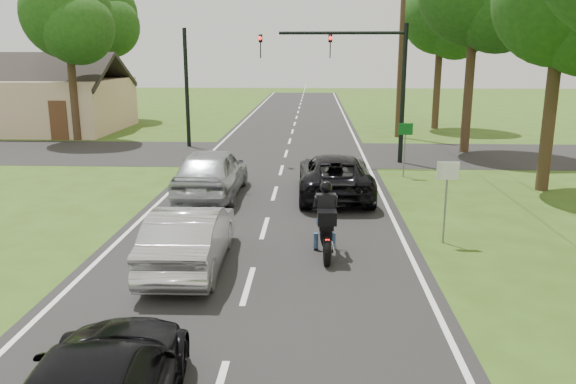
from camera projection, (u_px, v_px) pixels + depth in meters
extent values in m
plane|color=#334A14|center=(248.00, 286.00, 11.77)|extent=(140.00, 140.00, 0.00)
cube|color=black|center=(278.00, 181.00, 21.46)|extent=(8.00, 100.00, 0.01)
cube|color=black|center=(286.00, 154.00, 27.28)|extent=(60.00, 7.00, 0.01)
torus|color=black|center=(324.00, 232.00, 14.27)|extent=(0.16, 0.65, 0.65)
torus|color=black|center=(327.00, 252.00, 12.84)|extent=(0.18, 0.71, 0.70)
cube|color=black|center=(325.00, 229.00, 13.58)|extent=(0.31, 0.94, 0.29)
sphere|color=black|center=(325.00, 219.00, 13.77)|extent=(0.33, 0.33, 0.33)
cube|color=black|center=(326.00, 226.00, 13.21)|extent=(0.35, 0.55, 0.10)
cube|color=#FF0C07|center=(327.00, 240.00, 12.66)|extent=(0.10, 0.03, 0.05)
cylinder|color=silver|center=(333.00, 248.00, 13.13)|extent=(0.12, 0.78, 0.09)
cylinder|color=black|center=(325.00, 210.00, 13.92)|extent=(0.61, 0.06, 0.04)
cube|color=black|center=(327.00, 218.00, 12.85)|extent=(0.44, 0.41, 0.31)
cube|color=black|center=(326.00, 207.00, 13.29)|extent=(0.40, 0.23, 0.59)
sphere|color=black|center=(326.00, 187.00, 13.25)|extent=(0.29, 0.29, 0.29)
cylinder|color=navy|center=(316.00, 242.00, 13.85)|extent=(0.12, 0.12, 0.44)
cylinder|color=navy|center=(333.00, 242.00, 13.84)|extent=(0.12, 0.12, 0.44)
imported|color=black|center=(335.00, 175.00, 19.06)|extent=(2.47, 5.21, 1.44)
imported|color=#BABBC0|center=(190.00, 237.00, 12.63)|extent=(1.60, 4.36, 1.42)
imported|color=#AAAEB2|center=(211.00, 172.00, 18.93)|extent=(2.07, 5.00, 1.70)
cylinder|color=black|center=(403.00, 95.00, 24.39)|extent=(0.20, 0.20, 6.00)
cylinder|color=black|center=(342.00, 33.00, 23.89)|extent=(5.40, 0.14, 0.14)
imported|color=black|center=(330.00, 46.00, 24.04)|extent=(0.16, 0.36, 1.00)
imported|color=black|center=(261.00, 46.00, 24.18)|extent=(0.16, 0.36, 1.00)
sphere|color=#FF0C07|center=(330.00, 38.00, 23.79)|extent=(0.16, 0.16, 0.16)
sphere|color=#FF0C07|center=(260.00, 38.00, 23.93)|extent=(0.16, 0.16, 0.16)
cylinder|color=black|center=(187.00, 89.00, 28.74)|extent=(0.20, 0.20, 6.00)
cylinder|color=#4C3622|center=(401.00, 49.00, 31.62)|extent=(0.28, 0.28, 10.00)
cylinder|color=slate|center=(445.00, 205.00, 14.23)|extent=(0.05, 0.05, 2.00)
cube|color=silver|center=(448.00, 171.00, 13.98)|extent=(0.55, 0.04, 0.45)
cylinder|color=slate|center=(404.00, 152.00, 21.97)|extent=(0.05, 0.05, 2.00)
cube|color=#0C591E|center=(406.00, 129.00, 21.73)|extent=(0.55, 0.04, 0.45)
cylinder|color=#332316|center=(550.00, 107.00, 19.36)|extent=(0.44, 0.44, 5.88)
cylinder|color=#332316|center=(469.00, 80.00, 27.02)|extent=(0.44, 0.44, 7.00)
sphere|color=#153D10|center=(499.00, 5.00, 25.47)|extent=(4.32, 4.32, 4.32)
cylinder|color=#332316|center=(438.00, 78.00, 35.79)|extent=(0.44, 0.44, 6.44)
sphere|color=#153D10|center=(442.00, 14.00, 34.86)|extent=(4.95, 4.95, 4.95)
sphere|color=#153D10|center=(457.00, 27.00, 34.37)|extent=(3.96, 3.96, 3.96)
cylinder|color=#332316|center=(73.00, 85.00, 30.97)|extent=(0.44, 0.44, 6.16)
sphere|color=#153D10|center=(66.00, 14.00, 30.07)|extent=(4.80, 4.80, 4.80)
sphere|color=#153D10|center=(78.00, 28.00, 29.60)|extent=(3.84, 3.84, 3.84)
cylinder|color=#332316|center=(103.00, 73.00, 40.69)|extent=(0.44, 0.44, 6.72)
sphere|color=#153D10|center=(99.00, 14.00, 39.71)|extent=(5.40, 5.40, 5.40)
sphere|color=#153D10|center=(108.00, 26.00, 39.17)|extent=(4.32, 4.32, 4.32)
cube|color=tan|center=(39.00, 105.00, 35.38)|extent=(10.00, 8.00, 3.20)
cube|color=black|center=(19.00, 72.00, 32.94)|extent=(10.20, 4.00, 2.29)
cube|color=black|center=(51.00, 70.00, 36.82)|extent=(10.20, 4.00, 2.29)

